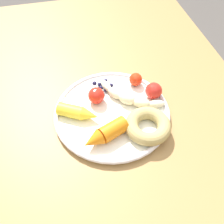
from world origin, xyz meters
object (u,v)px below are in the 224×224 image
object	(u,v)px
plate	(112,113)
carrot_yellow	(78,113)
carrot_orange	(104,134)
donut	(148,126)
tomato_near	(136,79)
dining_table	(110,142)
tomato_far	(96,96)
banana	(128,97)
tomato_mid	(154,91)
blueberry_pile	(103,86)

from	to	relation	value
plate	carrot_yellow	xyz separation A→B (m)	(0.00, 0.08, 0.02)
carrot_orange	donut	distance (m)	0.10
carrot_yellow	tomato_near	size ratio (longest dim) A/B	2.97
dining_table	carrot_yellow	world-z (taller)	carrot_yellow
donut	tomato_far	bearing A→B (deg)	40.57
banana	tomato_mid	bearing A→B (deg)	-91.25
dining_table	tomato_far	bearing A→B (deg)	14.45
dining_table	carrot_yellow	distance (m)	0.13
donut	tomato_mid	size ratio (longest dim) A/B	2.47
carrot_orange	tomato_mid	distance (m)	0.18
plate	tomato_mid	bearing A→B (deg)	-77.11
plate	tomato_mid	size ratio (longest dim) A/B	6.67
carrot_orange	donut	size ratio (longest dim) A/B	1.05
donut	banana	bearing A→B (deg)	10.98
carrot_orange	tomato_near	xyz separation A→B (m)	(0.15, -0.12, -0.00)
carrot_yellow	tomato_near	xyz separation A→B (m)	(0.08, -0.17, 0.00)
dining_table	banana	size ratio (longest dim) A/B	8.66
banana	carrot_orange	size ratio (longest dim) A/B	1.33
dining_table	tomato_far	distance (m)	0.14
dining_table	donut	distance (m)	0.14
plate	carrot_yellow	bearing A→B (deg)	87.41
plate	carrot_yellow	distance (m)	0.08
carrot_orange	tomato_near	world-z (taller)	carrot_orange
dining_table	tomato_mid	xyz separation A→B (m)	(0.05, -0.13, 0.12)
tomato_near	tomato_far	size ratio (longest dim) A/B	0.83
carrot_orange	blueberry_pile	size ratio (longest dim) A/B	2.03
donut	dining_table	bearing A→B (deg)	61.17
plate	donut	world-z (taller)	donut
blueberry_pile	tomato_mid	distance (m)	0.13
tomato_near	tomato_mid	distance (m)	0.06
tomato_mid	plate	bearing A→B (deg)	102.89
carrot_orange	dining_table	bearing A→B (deg)	-26.06
banana	carrot_orange	bearing A→B (deg)	140.27
carrot_yellow	dining_table	bearing A→B (deg)	-113.36
dining_table	tomato_near	distance (m)	0.18
blueberry_pile	tomato_far	bearing A→B (deg)	148.46
donut	blueberry_pile	size ratio (longest dim) A/B	1.94
blueberry_pile	carrot_orange	bearing A→B (deg)	169.32
plate	carrot_orange	xyz separation A→B (m)	(-0.07, 0.03, 0.02)
banana	tomato_mid	xyz separation A→B (m)	(-0.00, -0.07, 0.01)
carrot_orange	tomato_mid	bearing A→B (deg)	-56.43
banana	tomato_near	xyz separation A→B (m)	(0.05, -0.03, 0.00)
carrot_orange	blueberry_pile	bearing A→B (deg)	-10.68
banana	carrot_yellow	bearing A→B (deg)	100.39
donut	tomato_far	distance (m)	0.15
plate	banana	size ratio (longest dim) A/B	1.95
donut	tomato_far	size ratio (longest dim) A/B	2.52
banana	tomato_mid	size ratio (longest dim) A/B	3.42
plate	blueberry_pile	bearing A→B (deg)	3.10
donut	blueberry_pile	xyz separation A→B (m)	(0.16, 0.07, -0.01)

